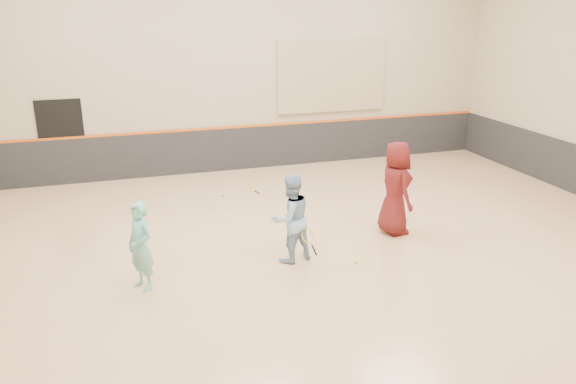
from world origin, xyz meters
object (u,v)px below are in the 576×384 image
object	(u,v)px
instructor	(291,218)
spare_racket	(251,189)
girl	(141,246)
young_man	(395,188)

from	to	relation	value
instructor	spare_racket	size ratio (longest dim) A/B	2.54
girl	instructor	xyz separation A→B (m)	(2.63, 0.27, 0.07)
instructor	young_man	world-z (taller)	young_man
instructor	spare_racket	world-z (taller)	instructor
girl	young_man	xyz separation A→B (m)	(5.04, 0.90, 0.20)
girl	spare_racket	bearing A→B (deg)	114.82
girl	spare_racket	size ratio (longest dim) A/B	2.32
girl	young_man	size ratio (longest dim) A/B	0.78
girl	spare_racket	xyz separation A→B (m)	(2.92, 4.44, -0.72)
instructor	young_man	size ratio (longest dim) A/B	0.86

